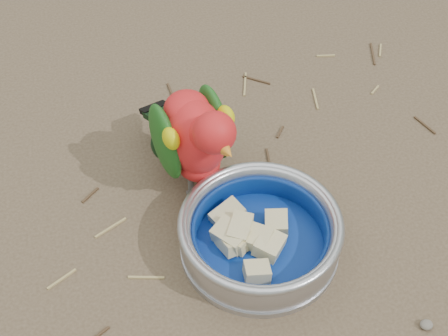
{
  "coord_description": "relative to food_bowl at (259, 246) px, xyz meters",
  "views": [
    {
      "loc": [
        -0.05,
        -0.53,
        0.76
      ],
      "look_at": [
        0.08,
        0.08,
        0.08
      ],
      "focal_mm": 55.0,
      "sensor_mm": 36.0,
      "label": 1
    }
  ],
  "objects": [
    {
      "name": "ground_debris",
      "position": [
        -0.08,
        0.03,
        -0.01
      ],
      "size": [
        0.9,
        0.8,
        0.01
      ],
      "primitive_type": null,
      "color": "tan",
      "rests_on": "ground"
    },
    {
      "name": "food_bowl",
      "position": [
        0.0,
        0.0,
        0.0
      ],
      "size": [
        0.21,
        0.21,
        0.02
      ],
      "primitive_type": "cylinder",
      "color": "#B2B2BA",
      "rests_on": "ground"
    },
    {
      "name": "ground",
      "position": [
        -0.11,
        0.0,
        -0.01
      ],
      "size": [
        60.0,
        60.0,
        0.0
      ],
      "primitive_type": "plane",
      "color": "brown"
    },
    {
      "name": "lory_parrot",
      "position": [
        -0.06,
        0.13,
        0.08
      ],
      "size": [
        0.17,
        0.24,
        0.18
      ],
      "primitive_type": null,
      "rotation": [
        0.0,
        0.0,
        -2.82
      ],
      "color": "red",
      "rests_on": "ground"
    },
    {
      "name": "fruit_wedges",
      "position": [
        0.0,
        0.0,
        0.02
      ],
      "size": [
        0.13,
        0.13,
        0.03
      ],
      "primitive_type": null,
      "color": "beige",
      "rests_on": "food_bowl"
    },
    {
      "name": "bowl_wall",
      "position": [
        0.0,
        0.0,
        0.03
      ],
      "size": [
        0.21,
        0.21,
        0.04
      ],
      "primitive_type": null,
      "color": "#B2B2BA",
      "rests_on": "food_bowl"
    }
  ]
}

